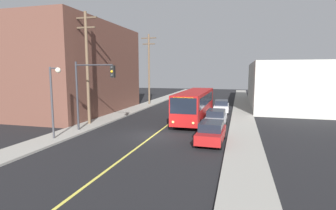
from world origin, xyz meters
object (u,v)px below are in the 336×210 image
(parked_car_silver, at_px, (216,118))
(parked_car_white, at_px, (221,106))
(utility_pole_mid, at_px, (149,66))
(traffic_signal_left_corner, at_px, (92,83))
(parked_car_red, at_px, (211,132))
(utility_pole_near, at_px, (87,63))
(street_lamp_left, at_px, (54,92))
(city_bus, at_px, (195,104))

(parked_car_silver, bearing_deg, parked_car_white, 90.46)
(utility_pole_mid, bearing_deg, traffic_signal_left_corner, -85.15)
(utility_pole_mid, bearing_deg, parked_car_red, -59.47)
(utility_pole_near, relative_size, street_lamp_left, 1.97)
(utility_pole_mid, xyz_separation_m, street_lamp_left, (0.23, -22.54, -2.37))
(parked_car_silver, xyz_separation_m, utility_pole_near, (-12.28, -2.65, 5.23))
(utility_pole_near, bearing_deg, parked_car_red, -16.11)
(parked_car_white, bearing_deg, parked_car_silver, -89.54)
(parked_car_silver, relative_size, street_lamp_left, 0.81)
(parked_car_silver, xyz_separation_m, parked_car_white, (-0.07, 8.83, 0.00))
(parked_car_red, xyz_separation_m, traffic_signal_left_corner, (-10.29, 0.82, 3.46))
(utility_pole_mid, distance_m, street_lamp_left, 22.66)
(city_bus, distance_m, parked_car_silver, 3.64)
(parked_car_silver, relative_size, utility_pole_mid, 0.41)
(parked_car_red, xyz_separation_m, utility_pole_near, (-12.46, 3.60, 5.23))
(utility_pole_near, height_order, traffic_signal_left_corner, utility_pole_near)
(parked_car_red, relative_size, utility_pole_near, 0.41)
(parked_car_white, bearing_deg, city_bus, -110.87)
(city_bus, xyz_separation_m, parked_car_white, (2.43, 6.36, -0.98))
(city_bus, relative_size, parked_car_silver, 2.74)
(street_lamp_left, bearing_deg, parked_car_red, 11.10)
(parked_car_silver, bearing_deg, traffic_signal_left_corner, -151.79)
(city_bus, xyz_separation_m, utility_pole_near, (-9.78, -5.12, 4.25))
(parked_car_red, relative_size, parked_car_white, 1.00)
(parked_car_red, bearing_deg, parked_car_silver, 91.69)
(parked_car_red, distance_m, parked_car_white, 15.08)
(parked_car_red, distance_m, utility_pole_near, 13.98)
(city_bus, relative_size, traffic_signal_left_corner, 2.03)
(utility_pole_near, xyz_separation_m, utility_pole_mid, (0.52, 16.64, 0.04))
(street_lamp_left, bearing_deg, traffic_signal_left_corner, 65.59)
(parked_car_white, bearing_deg, street_lamp_left, -123.39)
(utility_pole_mid, distance_m, traffic_signal_left_corner, 19.57)
(parked_car_red, bearing_deg, utility_pole_mid, 120.53)
(parked_car_red, distance_m, parked_car_silver, 6.25)
(parked_car_silver, distance_m, street_lamp_left, 14.63)
(utility_pole_near, bearing_deg, utility_pole_mid, 88.21)
(parked_car_white, relative_size, utility_pole_near, 0.41)
(street_lamp_left, bearing_deg, parked_car_silver, 36.55)
(utility_pole_mid, xyz_separation_m, traffic_signal_left_corner, (1.65, -19.42, -1.81))
(city_bus, distance_m, parked_car_red, 9.17)
(utility_pole_mid, bearing_deg, parked_car_silver, -49.97)
(parked_car_red, height_order, traffic_signal_left_corner, traffic_signal_left_corner)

